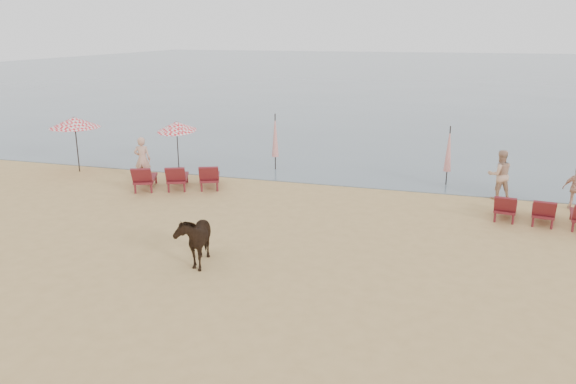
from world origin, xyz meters
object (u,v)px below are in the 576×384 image
at_px(lounger_cluster_left, 177,177).
at_px(beachgoer_right_a, 500,175).
at_px(umbrella_open_left_b, 177,126).
at_px(umbrella_closed_left, 275,136).
at_px(beachgoer_left, 142,159).
at_px(umbrella_closed_right, 449,149).
at_px(lounger_cluster_right, 543,211).
at_px(umbrella_open_left_a, 74,122).
at_px(cow, 194,238).

xyz_separation_m(lounger_cluster_left, beachgoer_right_a, (11.76, 2.18, 0.42)).
height_order(umbrella_open_left_b, umbrella_closed_left, umbrella_closed_left).
bearing_deg(beachgoer_left, umbrella_closed_right, -179.45).
bearing_deg(lounger_cluster_left, lounger_cluster_right, -24.07).
height_order(lounger_cluster_left, beachgoer_right_a, beachgoer_right_a).
xyz_separation_m(lounger_cluster_left, beachgoer_left, (-1.88, 0.70, 0.42)).
distance_m(umbrella_open_left_a, umbrella_open_left_b, 4.25).
relative_size(umbrella_open_left_a, beachgoer_left, 1.31).
xyz_separation_m(umbrella_open_left_a, cow, (9.19, -7.64, -1.44)).
distance_m(umbrella_open_left_a, umbrella_closed_right, 15.50).
distance_m(umbrella_open_left_b, beachgoer_left, 2.62).
height_order(umbrella_closed_left, beachgoer_left, umbrella_closed_left).
bearing_deg(cow, umbrella_open_left_a, 124.68).
xyz_separation_m(lounger_cluster_right, umbrella_open_left_a, (-18.36, 1.70, 1.70)).
bearing_deg(umbrella_open_left_a, lounger_cluster_left, 4.13).
height_order(umbrella_closed_left, cow, umbrella_closed_left).
relative_size(lounger_cluster_right, umbrella_closed_left, 1.25).
bearing_deg(beachgoer_right_a, umbrella_open_left_a, -13.68).
xyz_separation_m(umbrella_open_left_b, umbrella_closed_right, (11.47, 0.43, -0.42)).
relative_size(umbrella_closed_left, cow, 1.49).
height_order(lounger_cluster_right, umbrella_closed_right, umbrella_closed_right).
height_order(umbrella_open_left_a, umbrella_closed_left, umbrella_closed_left).
height_order(lounger_cluster_left, umbrella_closed_left, umbrella_closed_left).
xyz_separation_m(lounger_cluster_right, umbrella_open_left_b, (-14.50, 3.47, 1.43)).
relative_size(umbrella_closed_left, umbrella_closed_right, 1.05).
bearing_deg(beachgoer_right_a, umbrella_open_left_b, -20.48).
distance_m(umbrella_closed_left, cow, 10.44).
relative_size(lounger_cluster_left, cow, 2.20).
xyz_separation_m(lounger_cluster_right, beachgoer_right_a, (-1.19, 2.55, 0.46)).
bearing_deg(umbrella_closed_right, cow, -121.95).
bearing_deg(umbrella_closed_left, umbrella_open_left_a, -161.49).
distance_m(lounger_cluster_left, umbrella_open_left_a, 5.81).
bearing_deg(beachgoer_right_a, umbrella_closed_left, -28.02).
bearing_deg(lounger_cluster_left, beachgoer_right_a, -11.91).
bearing_deg(lounger_cluster_right, umbrella_open_left_a, -178.10).
bearing_deg(beachgoer_left, beachgoer_right_a, 173.26).
relative_size(lounger_cluster_right, beachgoer_left, 1.70).
bearing_deg(umbrella_closed_left, lounger_cluster_right, -23.17).
xyz_separation_m(lounger_cluster_left, umbrella_closed_left, (2.66, 4.03, 1.04)).
distance_m(lounger_cluster_left, cow, 7.36).
relative_size(umbrella_open_left_a, umbrella_open_left_b, 1.10).
bearing_deg(umbrella_open_left_b, beachgoer_left, -76.18).
bearing_deg(cow, lounger_cluster_right, 17.35).
distance_m(lounger_cluster_left, umbrella_closed_right, 10.57).
height_order(umbrella_open_left_b, beachgoer_left, umbrella_open_left_b).
relative_size(umbrella_open_left_a, umbrella_closed_right, 1.01).
xyz_separation_m(umbrella_closed_right, beachgoer_right_a, (1.84, -1.35, -0.55)).
bearing_deg(umbrella_open_left_b, cow, -38.90).
bearing_deg(umbrella_closed_right, beachgoer_left, -166.48).
height_order(umbrella_open_left_b, umbrella_closed_right, umbrella_closed_right).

